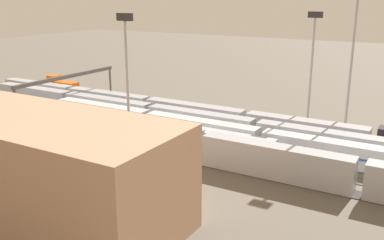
{
  "coord_description": "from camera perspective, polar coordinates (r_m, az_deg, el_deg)",
  "views": [
    {
      "loc": [
        -46.18,
        70.92,
        26.33
      ],
      "look_at": [
        -4.19,
        -0.91,
        2.5
      ],
      "focal_mm": 40.8,
      "sensor_mm": 36.0,
      "label": 1
    }
  ],
  "objects": [
    {
      "name": "track_bed_4",
      "position": [
        82.73,
        -5.46,
        -2.61
      ],
      "size": [
        140.0,
        2.8,
        0.12
      ],
      "primitive_type": "cube",
      "color": "#4C443D",
      "rests_on": "ground_plane"
    },
    {
      "name": "train_on_track_2",
      "position": [
        88.62,
        -0.22,
        0.09
      ],
      "size": [
        114.8,
        3.06,
        4.4
      ],
      "color": "maroon",
      "rests_on": "ground_plane"
    },
    {
      "name": "maintenance_shed",
      "position": [
        59.31,
        -22.0,
        -4.94
      ],
      "size": [
        45.16,
        14.94,
        12.66
      ],
      "primitive_type": "cube",
      "color": "tan",
      "rests_on": "ground_plane"
    },
    {
      "name": "track_bed_2",
      "position": [
        90.62,
        -1.78,
        -0.88
      ],
      "size": [
        140.0,
        2.8,
        0.12
      ],
      "primitive_type": "cube",
      "color": "#3D3833",
      "rests_on": "ground_plane"
    },
    {
      "name": "signal_gantry",
      "position": [
        104.63,
        -15.93,
        5.03
      ],
      "size": [
        0.7,
        30.0,
        8.8
      ],
      "color": "#4C4742",
      "rests_on": "ground_plane"
    },
    {
      "name": "light_mast_0",
      "position": [
        87.2,
        20.5,
        10.88
      ],
      "size": [
        2.8,
        0.7,
        32.27
      ],
      "color": "#9EA0A5",
      "rests_on": "ground_plane"
    },
    {
      "name": "train_on_track_4",
      "position": [
        88.96,
        -11.4,
        -0.21
      ],
      "size": [
        71.4,
        3.06,
        3.8
      ],
      "color": "#B7BABF",
      "rests_on": "ground_plane"
    },
    {
      "name": "train_on_track_5",
      "position": [
        76.95,
        -6.43,
        -2.07
      ],
      "size": [
        119.8,
        3.0,
        5.0
      ],
      "color": "#A8AAB2",
      "rests_on": "ground_plane"
    },
    {
      "name": "train_on_track_0",
      "position": [
        125.3,
        -16.68,
        4.18
      ],
      "size": [
        10.0,
        3.0,
        5.0
      ],
      "color": "#D85914",
      "rests_on": "ground_plane"
    },
    {
      "name": "ground_plane",
      "position": [
        88.63,
        -2.64,
        -1.32
      ],
      "size": [
        400.0,
        400.0,
        0.0
      ],
      "primitive_type": "plane",
      "color": "#60594F"
    },
    {
      "name": "track_bed_1",
      "position": [
        94.72,
        -0.18,
        -0.12
      ],
      "size": [
        140.0,
        2.8,
        0.12
      ],
      "primitive_type": "cube",
      "color": "#4C443D",
      "rests_on": "ground_plane"
    },
    {
      "name": "light_mast_2",
      "position": [
        90.43,
        15.48,
        8.35
      ],
      "size": [
        2.8,
        0.7,
        23.35
      ],
      "color": "#9EA0A5",
      "rests_on": "ground_plane"
    },
    {
      "name": "track_bed_0",
      "position": [
        98.9,
        1.29,
        0.57
      ],
      "size": [
        140.0,
        2.8,
        0.12
      ],
      "primitive_type": "cube",
      "color": "#4C443D",
      "rests_on": "ground_plane"
    },
    {
      "name": "train_on_track_1",
      "position": [
        94.83,
        -0.86,
        1.15
      ],
      "size": [
        114.8,
        3.06,
        4.4
      ],
      "color": "black",
      "rests_on": "ground_plane"
    },
    {
      "name": "track_bed_3",
      "position": [
        86.62,
        -3.54,
        -1.7
      ],
      "size": [
        140.0,
        2.8,
        0.12
      ],
      "primitive_type": "cube",
      "color": "#4C443D",
      "rests_on": "ground_plane"
    },
    {
      "name": "light_mast_1",
      "position": [
        71.43,
        -8.53,
        7.0
      ],
      "size": [
        2.8,
        0.7,
        23.69
      ],
      "color": "#9EA0A5",
      "rests_on": "ground_plane"
    },
    {
      "name": "train_on_track_3",
      "position": [
        82.01,
        1.13,
        -1.28
      ],
      "size": [
        71.4,
        3.06,
        3.8
      ],
      "color": "silver",
      "rests_on": "ground_plane"
    },
    {
      "name": "track_bed_5",
      "position": [
        78.96,
        -7.57,
        -3.59
      ],
      "size": [
        140.0,
        2.8,
        0.12
      ],
      "primitive_type": "cube",
      "color": "#3D3833",
      "rests_on": "ground_plane"
    }
  ]
}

